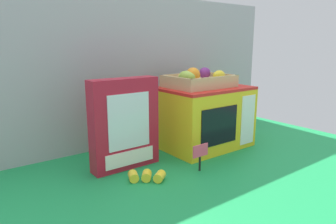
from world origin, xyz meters
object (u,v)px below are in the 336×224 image
toy_microwave (204,117)px  food_groups_crate (199,81)px  price_sign (200,153)px  loose_toy_banana (147,176)px  cookie_set_box (125,124)px

toy_microwave → food_groups_crate: 0.16m
price_sign → loose_toy_banana: 0.21m
toy_microwave → price_sign: bearing=-135.6°
food_groups_crate → loose_toy_banana: food_groups_crate is taller
food_groups_crate → price_sign: bearing=-130.6°
toy_microwave → loose_toy_banana: size_ratio=3.17×
food_groups_crate → cookie_set_box: size_ratio=0.82×
food_groups_crate → price_sign: size_ratio=2.74×
cookie_set_box → loose_toy_banana: size_ratio=2.77×
cookie_set_box → price_sign: 0.29m
loose_toy_banana → toy_microwave: bearing=20.8°
cookie_set_box → price_sign: size_ratio=3.34×
food_groups_crate → price_sign: food_groups_crate is taller
toy_microwave → loose_toy_banana: (-0.41, -0.15, -0.12)m
toy_microwave → food_groups_crate: size_ratio=1.39×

